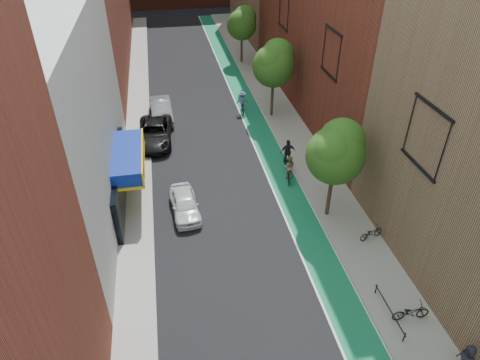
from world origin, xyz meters
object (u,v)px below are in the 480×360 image
cyclist_lane_near (289,171)px  cyclist_lane_far (242,104)px  cyclist_lane_mid (288,157)px  pedestrian (466,360)px  parked_car_black (155,133)px  parked_car_white (185,204)px  parked_car_silver (161,110)px

cyclist_lane_near → cyclist_lane_far: cyclist_lane_far is taller
cyclist_lane_mid → pedestrian: size_ratio=1.33×
parked_car_black → pedestrian: size_ratio=3.40×
parked_car_white → pedestrian: pedestrian is taller
cyclist_lane_near → pedestrian: 15.41m
cyclist_lane_far → pedestrian: bearing=103.4°
cyclist_lane_mid → cyclist_lane_near: bearing=74.1°
cyclist_lane_near → cyclist_lane_far: 11.05m
parked_car_black → parked_car_silver: 4.06m
parked_car_silver → pedestrian: (11.41, -26.34, 0.17)m
parked_car_white → cyclist_lane_far: size_ratio=1.93×
parked_car_black → cyclist_lane_mid: size_ratio=2.56×
cyclist_lane_mid → cyclist_lane_far: (-1.50, 9.31, 0.02)m
cyclist_lane_near → pedestrian: bearing=115.1°
pedestrian → parked_car_black: bearing=-149.9°
cyclist_lane_near → cyclist_lane_far: (-1.12, 10.99, 0.07)m
pedestrian → cyclist_lane_far: bearing=-169.0°
parked_car_black → parked_car_silver: bearing=85.4°
cyclist_lane_near → pedestrian: cyclist_lane_near is taller
parked_car_white → parked_car_black: bearing=95.5°
parked_car_black → cyclist_lane_near: bearing=-34.4°
parked_car_silver → cyclist_lane_mid: size_ratio=2.22×
parked_car_silver → cyclist_lane_mid: (8.64, -9.59, 0.07)m
parked_car_black → cyclist_lane_mid: bearing=-26.2°
cyclist_lane_near → cyclist_lane_far: bearing=-71.0°
parked_car_white → parked_car_black: size_ratio=0.70×
parked_car_silver → cyclist_lane_far: bearing=-4.6°
parked_car_white → parked_car_silver: bearing=89.8°
pedestrian → parked_car_white: bearing=-139.2°
parked_car_black → cyclist_lane_near: 11.50m
cyclist_lane_mid → cyclist_lane_far: 9.43m
parked_car_white → cyclist_lane_far: bearing=60.6°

